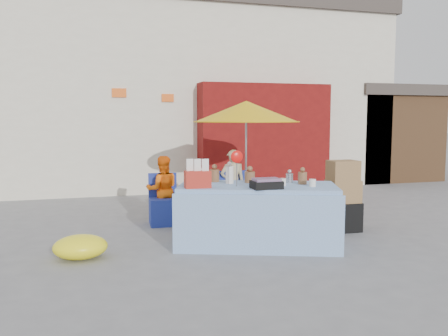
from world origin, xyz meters
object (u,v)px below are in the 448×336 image
object	(u,v)px
chair_right	(235,206)
vendor_beige	(233,184)
chair_left	(164,209)
umbrella	(246,112)
box_stack	(343,199)
market_table	(257,214)
vendor_orange	(163,190)

from	to	relation	value
chair_right	vendor_beige	size ratio (longest dim) A/B	0.69
chair_left	umbrella	bearing A→B (deg)	13.50
chair_left	vendor_beige	world-z (taller)	vendor_beige
box_stack	market_table	bearing A→B (deg)	-165.24
chair_right	box_stack	xyz separation A→B (m)	(1.39, -1.24, 0.26)
market_table	box_stack	bearing A→B (deg)	35.01
vendor_orange	chair_right	bearing A→B (deg)	176.98
chair_left	chair_right	distance (m)	1.25
market_table	chair_right	size ratio (longest dim) A/B	2.88
umbrella	vendor_beige	bearing A→B (deg)	-153.43
market_table	chair_right	distance (m)	1.69
umbrella	box_stack	bearing A→B (deg)	-54.42
umbrella	chair_left	bearing A→B (deg)	-169.60
chair_right	vendor_orange	xyz separation A→B (m)	(-1.25, 0.13, 0.32)
chair_left	vendor_orange	world-z (taller)	vendor_orange
chair_left	box_stack	distance (m)	2.93
market_table	umbrella	xyz separation A→B (m)	(0.51, 1.95, 1.45)
market_table	chair_left	size ratio (longest dim) A/B	2.88
chair_right	umbrella	world-z (taller)	umbrella
umbrella	chair_right	bearing A→B (deg)	-136.46
vendor_orange	vendor_beige	distance (m)	1.25
vendor_beige	vendor_orange	bearing A→B (deg)	3.11
market_table	vendor_beige	bearing A→B (deg)	103.71
vendor_beige	umbrella	world-z (taller)	umbrella
vendor_beige	chair_right	bearing A→B (deg)	93.47
market_table	vendor_orange	xyz separation A→B (m)	(-1.04, 1.80, 0.13)
market_table	vendor_beige	xyz separation A→B (m)	(0.21, 1.80, 0.18)
market_table	chair_right	bearing A→B (deg)	103.15
market_table	vendor_orange	world-z (taller)	market_table
chair_right	vendor_orange	size ratio (longest dim) A/B	0.74
vendor_orange	umbrella	distance (m)	2.04
chair_left	box_stack	world-z (taller)	box_stack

